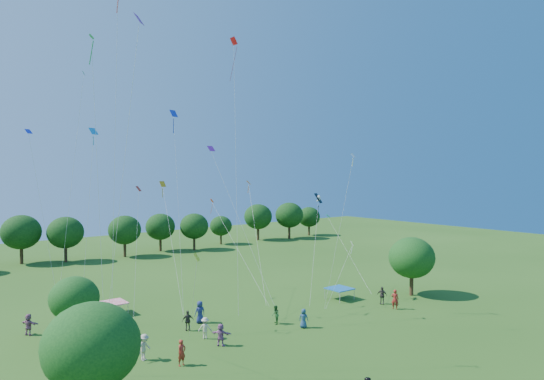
{
  "coord_description": "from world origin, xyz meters",
  "views": [
    {
      "loc": [
        -22.85,
        -14.7,
        12.28
      ],
      "look_at": [
        0.0,
        14.0,
        11.0
      ],
      "focal_mm": 32.0,
      "sensor_mm": 36.0,
      "label": 1
    }
  ],
  "objects_px": {
    "near_tree_west": "(92,346)",
    "tent_blue": "(339,289)",
    "pirate_kite": "(318,200)",
    "red_high_kite": "(234,90)",
    "tent_red_stripe": "(112,303)",
    "near_tree_east": "(412,258)",
    "near_tree_north": "(74,298)"
  },
  "relations": [
    {
      "from": "near_tree_west",
      "to": "tent_blue",
      "type": "distance_m",
      "value": 28.36
    },
    {
      "from": "near_tree_west",
      "to": "pirate_kite",
      "type": "distance_m",
      "value": 27.76
    },
    {
      "from": "red_high_kite",
      "to": "near_tree_west",
      "type": "bearing_deg",
      "value": -145.52
    },
    {
      "from": "near_tree_west",
      "to": "pirate_kite",
      "type": "bearing_deg",
      "value": 22.44
    },
    {
      "from": "tent_red_stripe",
      "to": "red_high_kite",
      "type": "distance_m",
      "value": 21.16
    },
    {
      "from": "near_tree_east",
      "to": "red_high_kite",
      "type": "xyz_separation_m",
      "value": [
        -17.92,
        5.09,
        15.48
      ]
    },
    {
      "from": "near_tree_east",
      "to": "tent_red_stripe",
      "type": "distance_m",
      "value": 28.79
    },
    {
      "from": "pirate_kite",
      "to": "near_tree_east",
      "type": "bearing_deg",
      "value": -29.61
    },
    {
      "from": "pirate_kite",
      "to": "red_high_kite",
      "type": "bearing_deg",
      "value": 178.06
    },
    {
      "from": "pirate_kite",
      "to": "tent_red_stripe",
      "type": "bearing_deg",
      "value": 157.2
    },
    {
      "from": "red_high_kite",
      "to": "pirate_kite",
      "type": "bearing_deg",
      "value": -1.94
    },
    {
      "from": "near_tree_east",
      "to": "tent_blue",
      "type": "xyz_separation_m",
      "value": [
        -6.77,
        3.45,
        -2.77
      ]
    },
    {
      "from": "near_tree_west",
      "to": "near_tree_east",
      "type": "bearing_deg",
      "value": 9.5
    },
    {
      "from": "near_tree_north",
      "to": "tent_blue",
      "type": "xyz_separation_m",
      "value": [
        23.71,
        -4.06,
        -2.06
      ]
    },
    {
      "from": "tent_blue",
      "to": "tent_red_stripe",
      "type": "bearing_deg",
      "value": 155.61
    },
    {
      "from": "near_tree_north",
      "to": "tent_red_stripe",
      "type": "xyz_separation_m",
      "value": [
        4.52,
        4.64,
        -2.06
      ]
    },
    {
      "from": "near_tree_east",
      "to": "tent_blue",
      "type": "distance_m",
      "value": 8.09
    },
    {
      "from": "near_tree_east",
      "to": "tent_red_stripe",
      "type": "height_order",
      "value": "near_tree_east"
    },
    {
      "from": "near_tree_west",
      "to": "near_tree_north",
      "type": "bearing_deg",
      "value": 77.08
    },
    {
      "from": "tent_red_stripe",
      "to": "tent_blue",
      "type": "distance_m",
      "value": 21.07
    },
    {
      "from": "pirate_kite",
      "to": "red_high_kite",
      "type": "relative_size",
      "value": 0.4
    },
    {
      "from": "red_high_kite",
      "to": "near_tree_north",
      "type": "bearing_deg",
      "value": 169.09
    },
    {
      "from": "near_tree_west",
      "to": "near_tree_north",
      "type": "xyz_separation_m",
      "value": [
        3.01,
        13.11,
        -0.85
      ]
    },
    {
      "from": "near_tree_west",
      "to": "near_tree_east",
      "type": "xyz_separation_m",
      "value": [
        33.49,
        5.6,
        -0.15
      ]
    },
    {
      "from": "near_tree_north",
      "to": "tent_blue",
      "type": "height_order",
      "value": "near_tree_north"
    },
    {
      "from": "near_tree_north",
      "to": "near_tree_east",
      "type": "distance_m",
      "value": 31.4
    },
    {
      "from": "near_tree_west",
      "to": "tent_red_stripe",
      "type": "xyz_separation_m",
      "value": [
        7.53,
        17.76,
        -2.91
      ]
    },
    {
      "from": "tent_red_stripe",
      "to": "near_tree_east",
      "type": "bearing_deg",
      "value": -25.09
    },
    {
      "from": "tent_red_stripe",
      "to": "tent_blue",
      "type": "xyz_separation_m",
      "value": [
        19.19,
        -8.7,
        0.0
      ]
    },
    {
      "from": "near_tree_east",
      "to": "pirate_kite",
      "type": "xyz_separation_m",
      "value": [
        -8.38,
        4.76,
        5.88
      ]
    },
    {
      "from": "near_tree_west",
      "to": "red_high_kite",
      "type": "bearing_deg",
      "value": 34.48
    },
    {
      "from": "near_tree_east",
      "to": "red_high_kite",
      "type": "height_order",
      "value": "red_high_kite"
    }
  ]
}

